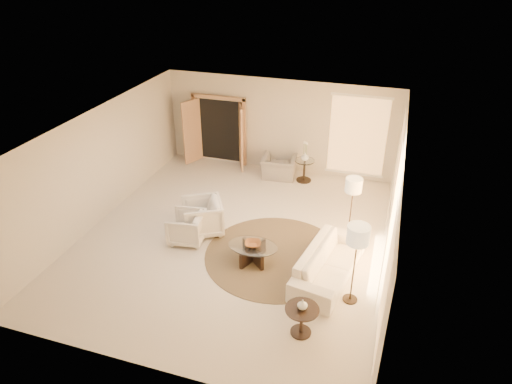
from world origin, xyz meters
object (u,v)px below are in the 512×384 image
(sofa, at_px, (329,263))
(coffee_table, at_px, (253,251))
(armchair_left, at_px, (202,215))
(accent_chair, at_px, (279,164))
(end_table, at_px, (302,316))
(side_table, at_px, (304,168))
(end_vase, at_px, (302,305))
(bowl, at_px, (253,244))
(side_vase, at_px, (305,157))
(floor_lamp_near, at_px, (353,188))
(armchair_right, at_px, (187,226))
(floor_lamp_far, at_px, (358,238))

(sofa, distance_m, coffee_table, 1.68)
(armchair_left, xyz_separation_m, accent_chair, (0.99, 3.39, -0.03))
(end_table, height_order, side_table, side_table)
(armchair_left, height_order, end_vase, armchair_left)
(sofa, xyz_separation_m, end_vase, (-0.20, -1.73, 0.33))
(sofa, relative_size, bowl, 6.67)
(end_vase, height_order, side_vase, side_vase)
(sofa, height_order, coffee_table, sofa)
(accent_chair, bearing_deg, sofa, 112.06)
(accent_chair, distance_m, floor_lamp_near, 3.64)
(sofa, relative_size, armchair_right, 2.92)
(bowl, bearing_deg, end_vase, -49.96)
(sofa, xyz_separation_m, side_table, (-1.43, 4.15, 0.06))
(coffee_table, height_order, floor_lamp_far, floor_lamp_far)
(accent_chair, relative_size, side_table, 1.50)
(accent_chair, height_order, coffee_table, accent_chair)
(floor_lamp_near, xyz_separation_m, end_vase, (-0.41, -3.31, -0.67))
(bowl, bearing_deg, floor_lamp_near, 39.57)
(side_vase, bearing_deg, side_table, 0.00)
(armchair_right, xyz_separation_m, end_vase, (3.19, -2.04, 0.27))
(end_table, bearing_deg, bowl, 130.04)
(sofa, xyz_separation_m, floor_lamp_far, (0.54, -0.59, 1.13))
(armchair_left, distance_m, side_vase, 3.83)
(armchair_right, xyz_separation_m, end_table, (3.19, -2.04, -0.01))
(armchair_left, bearing_deg, end_vase, 20.35)
(floor_lamp_far, bearing_deg, end_vase, -122.96)
(floor_lamp_near, distance_m, floor_lamp_far, 2.21)
(side_table, relative_size, side_vase, 2.82)
(armchair_right, bearing_deg, floor_lamp_far, 69.10)
(armchair_right, xyz_separation_m, side_table, (1.96, 3.85, -0.00))
(armchair_right, height_order, end_vase, armchair_right)
(floor_lamp_near, height_order, floor_lamp_far, floor_lamp_far)
(sofa, bearing_deg, end_vase, -176.41)
(side_table, bearing_deg, side_vase, 180.00)
(armchair_left, distance_m, floor_lamp_near, 3.60)
(end_table, xyz_separation_m, side_vase, (-1.23, 5.88, 0.38))
(bowl, bearing_deg, accent_chair, 97.24)
(floor_lamp_far, bearing_deg, bowl, 164.31)
(coffee_table, distance_m, side_table, 4.14)
(sofa, xyz_separation_m, end_table, (-0.20, -1.73, 0.05))
(floor_lamp_near, bearing_deg, side_table, 122.55)
(floor_lamp_near, bearing_deg, accent_chair, 133.14)
(accent_chair, bearing_deg, armchair_right, 66.99)
(accent_chair, xyz_separation_m, coffee_table, (0.52, -4.13, -0.18))
(sofa, height_order, armchair_right, armchair_right)
(floor_lamp_near, bearing_deg, end_vase, -96.99)
(sofa, distance_m, end_vase, 1.77)
(floor_lamp_near, xyz_separation_m, floor_lamp_far, (0.33, -2.18, 0.13))
(armchair_right, height_order, end_table, armchair_right)
(end_vase, bearing_deg, sofa, 83.55)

